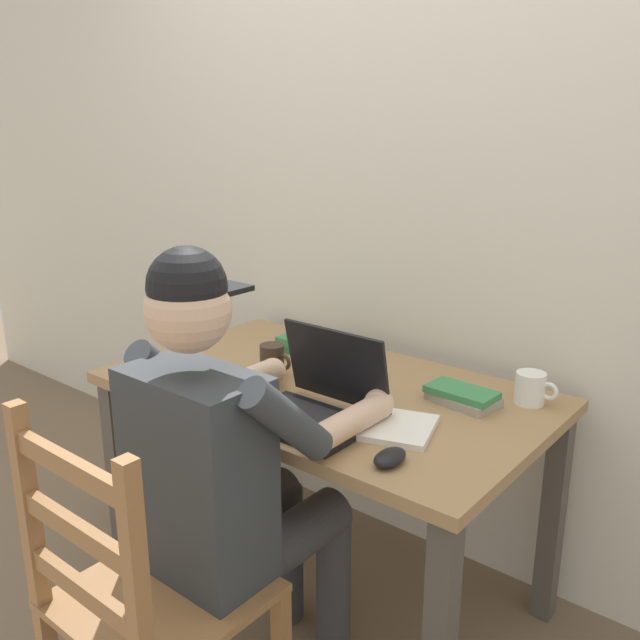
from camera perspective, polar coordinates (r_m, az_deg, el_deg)
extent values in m
plane|color=brown|center=(2.40, 0.33, -21.69)|extent=(8.00, 8.00, 0.00)
cube|color=silver|center=(2.28, 7.94, 11.69)|extent=(6.00, 0.04, 2.60)
cube|color=#9E7A51|center=(2.04, 0.36, -5.98)|extent=(1.31, 0.78, 0.03)
cube|color=#4C4742|center=(2.40, -16.58, -12.60)|extent=(0.06, 0.06, 0.68)
cube|color=#4C4742|center=(2.79, -5.03, -7.78)|extent=(0.06, 0.06, 0.68)
cube|color=#4C4742|center=(2.22, 19.01, -15.50)|extent=(0.06, 0.06, 0.68)
cube|color=#33383D|center=(1.63, -10.29, -12.67)|extent=(0.34, 0.20, 0.50)
sphere|color=#DBB293|center=(1.48, -11.06, 0.85)|extent=(0.19, 0.19, 0.19)
sphere|color=black|center=(1.47, -11.17, 2.81)|extent=(0.17, 0.17, 0.17)
cube|color=black|center=(1.53, -8.68, 2.72)|extent=(0.13, 0.10, 0.01)
cylinder|color=#38383D|center=(1.93, -7.05, -16.20)|extent=(0.13, 0.40, 0.13)
cylinder|color=#38383D|center=(1.82, -2.91, -18.23)|extent=(0.13, 0.40, 0.13)
cylinder|color=#38383D|center=(2.17, -2.82, -19.05)|extent=(0.10, 0.10, 0.45)
cylinder|color=#38383D|center=(2.08, 1.14, -20.89)|extent=(0.10, 0.10, 0.45)
cylinder|color=#33383D|center=(1.75, -12.62, -4.79)|extent=(0.10, 0.25, 0.24)
cylinder|color=#DBB293|center=(1.93, -7.10, -5.39)|extent=(0.07, 0.28, 0.07)
sphere|color=#DBB293|center=(2.01, -4.02, -4.34)|extent=(0.08, 0.08, 0.08)
cylinder|color=#33383D|center=(1.48, -2.82, -8.44)|extent=(0.10, 0.25, 0.24)
cylinder|color=#DBB293|center=(1.68, 2.53, -8.62)|extent=(0.07, 0.28, 0.07)
sphere|color=#DBB293|center=(1.79, 4.97, -7.05)|extent=(0.08, 0.08, 0.08)
cube|color=olive|center=(1.71, -13.09, -21.73)|extent=(0.42, 0.42, 0.02)
cube|color=olive|center=(2.06, -11.72, -22.04)|extent=(0.04, 0.04, 0.43)
cube|color=olive|center=(1.35, -15.25, -20.30)|extent=(0.04, 0.04, 0.48)
cube|color=olive|center=(1.63, -23.38, -14.22)|extent=(0.04, 0.04, 0.48)
cube|color=olive|center=(1.55, -19.31, -20.74)|extent=(0.36, 0.02, 0.04)
cube|color=olive|center=(1.47, -19.84, -16.36)|extent=(0.36, 0.02, 0.04)
cube|color=olive|center=(1.41, -20.39, -11.52)|extent=(0.36, 0.02, 0.04)
cube|color=black|center=(1.78, -1.38, -8.55)|extent=(0.33, 0.23, 0.02)
cube|color=#2B2B2D|center=(1.78, -1.38, -8.27)|extent=(0.29, 0.17, 0.00)
cube|color=black|center=(1.84, 1.40, -3.88)|extent=(0.33, 0.06, 0.22)
cube|color=#4C515B|center=(1.84, 1.40, -3.88)|extent=(0.29, 0.04, 0.19)
ellipsoid|color=black|center=(1.59, 5.92, -11.46)|extent=(0.06, 0.10, 0.03)
cylinder|color=white|center=(1.98, 17.31, -5.51)|extent=(0.08, 0.08, 0.09)
torus|color=white|center=(1.96, 18.76, -5.71)|extent=(0.05, 0.01, 0.05)
cylinder|color=#38281E|center=(2.10, -4.06, -3.39)|extent=(0.08, 0.08, 0.10)
torus|color=#38281E|center=(2.07, -3.05, -3.56)|extent=(0.05, 0.01, 0.05)
cube|color=#38844C|center=(2.31, -0.41, -2.53)|extent=(0.20, 0.13, 0.02)
cube|color=#38844C|center=(2.30, -1.03, -1.90)|extent=(0.20, 0.12, 0.03)
cube|color=#38844C|center=(2.30, -0.38, -1.30)|extent=(0.16, 0.12, 0.02)
cube|color=gray|center=(1.95, 11.99, -6.54)|extent=(0.20, 0.14, 0.02)
cube|color=#38844C|center=(1.94, 11.86, -5.97)|extent=(0.20, 0.11, 0.02)
cube|color=silver|center=(2.21, -12.60, -4.05)|extent=(0.22, 0.22, 0.01)
cube|color=white|center=(1.76, 6.35, -8.97)|extent=(0.24, 0.24, 0.02)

